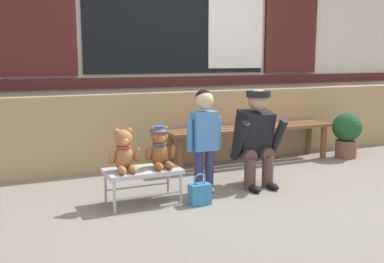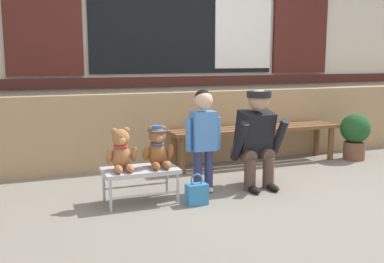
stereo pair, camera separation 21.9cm
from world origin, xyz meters
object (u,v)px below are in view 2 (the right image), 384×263
(potted_plant, at_px, (355,134))
(adult_crouching, at_px, (257,138))
(wooden_bench_long, at_px, (256,133))
(small_display_bench, at_px, (140,172))
(handbag_on_ground, at_px, (197,194))
(teddy_bear_with_hat, at_px, (158,147))
(teddy_bear_plain, at_px, (121,151))
(child_standing, at_px, (203,129))

(potted_plant, bearing_deg, adult_crouching, -160.30)
(wooden_bench_long, distance_m, small_display_bench, 1.88)
(wooden_bench_long, bearing_deg, handbag_on_ground, -136.56)
(potted_plant, bearing_deg, wooden_bench_long, 169.09)
(teddy_bear_with_hat, relative_size, potted_plant, 0.64)
(teddy_bear_plain, bearing_deg, handbag_on_ground, -21.98)
(wooden_bench_long, distance_m, handbag_on_ground, 1.69)
(wooden_bench_long, height_order, potted_plant, potted_plant)
(teddy_bear_with_hat, xyz_separation_m, child_standing, (0.46, 0.08, 0.12))
(child_standing, bearing_deg, adult_crouching, -2.75)
(child_standing, bearing_deg, handbag_on_ground, -121.24)
(small_display_bench, relative_size, child_standing, 0.67)
(wooden_bench_long, bearing_deg, adult_crouching, -119.05)
(small_display_bench, distance_m, adult_crouching, 1.18)
(small_display_bench, distance_m, potted_plant, 2.96)
(teddy_bear_with_hat, relative_size, child_standing, 0.38)
(teddy_bear_with_hat, xyz_separation_m, potted_plant, (2.73, 0.67, -0.15))
(child_standing, height_order, adult_crouching, child_standing)
(small_display_bench, distance_m, teddy_bear_with_hat, 0.26)
(wooden_bench_long, xyz_separation_m, small_display_bench, (-1.64, -0.91, -0.11))
(adult_crouching, distance_m, handbag_on_ground, 0.88)
(wooden_bench_long, distance_m, potted_plant, 1.27)
(teddy_bear_with_hat, relative_size, handbag_on_ground, 1.34)
(small_display_bench, xyz_separation_m, teddy_bear_with_hat, (0.16, 0.00, 0.21))
(child_standing, xyz_separation_m, potted_plant, (2.26, 0.59, -0.27))
(child_standing, bearing_deg, wooden_bench_long, 39.21)
(teddy_bear_plain, xyz_separation_m, handbag_on_ground, (0.59, -0.24, -0.37))
(teddy_bear_plain, bearing_deg, teddy_bear_with_hat, 0.13)
(teddy_bear_plain, height_order, teddy_bear_with_hat, same)
(wooden_bench_long, xyz_separation_m, potted_plant, (1.25, -0.24, -0.05))
(teddy_bear_with_hat, bearing_deg, wooden_bench_long, 31.49)
(teddy_bear_plain, height_order, child_standing, child_standing)
(teddy_bear_plain, xyz_separation_m, child_standing, (0.78, 0.08, 0.13))
(small_display_bench, bearing_deg, handbag_on_ground, -28.83)
(teddy_bear_with_hat, distance_m, potted_plant, 2.81)
(small_display_bench, height_order, teddy_bear_plain, teddy_bear_plain)
(child_standing, distance_m, adult_crouching, 0.55)
(wooden_bench_long, xyz_separation_m, handbag_on_ground, (-1.21, -1.14, -0.28))
(teddy_bear_plain, bearing_deg, wooden_bench_long, 26.75)
(child_standing, bearing_deg, potted_plant, 14.61)
(child_standing, bearing_deg, small_display_bench, -172.91)
(small_display_bench, xyz_separation_m, adult_crouching, (1.16, 0.05, 0.21))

